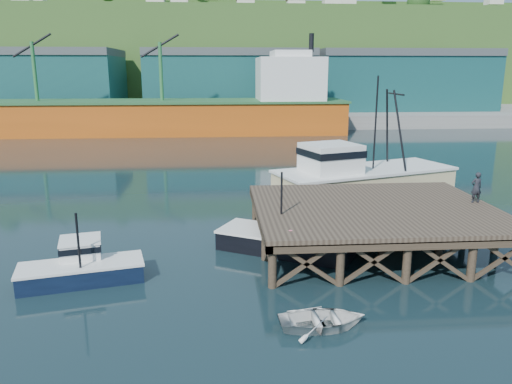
{
  "coord_description": "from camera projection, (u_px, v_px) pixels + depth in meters",
  "views": [
    {
      "loc": [
        -2.37,
        -23.82,
        8.83
      ],
      "look_at": [
        -0.36,
        2.0,
        2.46
      ],
      "focal_mm": 35.0,
      "sensor_mm": 36.0,
      "label": 1
    }
  ],
  "objects": [
    {
      "name": "cargo_ship",
      "position": [
        174.0,
        110.0,
        70.39
      ],
      "size": [
        55.5,
        10.0,
        13.75
      ],
      "color": "#C95512",
      "rests_on": "ground"
    },
    {
      "name": "warehouse_right",
      "position": [
        398.0,
        83.0,
        88.98
      ],
      "size": [
        30.0,
        16.0,
        9.0
      ],
      "primitive_type": "cube",
      "color": "#174E4D",
      "rests_on": "far_quay"
    },
    {
      "name": "trawler",
      "position": [
        361.0,
        175.0,
        34.56
      ],
      "size": [
        13.39,
        8.36,
        8.44
      ],
      "rotation": [
        0.0,
        0.0,
        0.33
      ],
      "color": "beige",
      "rests_on": "ground"
    },
    {
      "name": "far_quay",
      "position": [
        230.0,
        113.0,
        92.88
      ],
      "size": [
        160.0,
        40.0,
        2.0
      ],
      "primitive_type": "cube",
      "color": "gray",
      "rests_on": "ground"
    },
    {
      "name": "dinghy",
      "position": [
        322.0,
        319.0,
        17.46
      ],
      "size": [
        3.2,
        2.37,
        0.64
      ],
      "primitive_type": "imported",
      "rotation": [
        0.0,
        0.0,
        1.62
      ],
      "color": "silver",
      "rests_on": "ground"
    },
    {
      "name": "warehouse_mid",
      "position": [
        230.0,
        83.0,
        86.72
      ],
      "size": [
        28.0,
        16.0,
        9.0
      ],
      "primitive_type": "cube",
      "color": "#174E4D",
      "rests_on": "far_quay"
    },
    {
      "name": "wharf",
      "position": [
        375.0,
        210.0,
        25.12
      ],
      "size": [
        12.0,
        10.0,
        2.62
      ],
      "color": "brown",
      "rests_on": "ground"
    },
    {
      "name": "boat_navy",
      "position": [
        81.0,
        266.0,
        21.37
      ],
      "size": [
        5.42,
        3.41,
        3.21
      ],
      "rotation": [
        0.0,
        0.0,
        0.23
      ],
      "color": "black",
      "rests_on": "ground"
    },
    {
      "name": "warehouse_left",
      "position": [
        23.0,
        84.0,
        84.08
      ],
      "size": [
        32.0,
        16.0,
        9.0
      ],
      "primitive_type": "cube",
      "color": "#174E4D",
      "rests_on": "far_quay"
    },
    {
      "name": "hillside",
      "position": [
        226.0,
        60.0,
        119.53
      ],
      "size": [
        220.0,
        50.0,
        22.0
      ],
      "primitive_type": "cube",
      "color": "#2D511E",
      "rests_on": "ground"
    },
    {
      "name": "boat_black",
      "position": [
        288.0,
        235.0,
        24.94
      ],
      "size": [
        7.12,
        6.08,
        4.17
      ],
      "rotation": [
        0.0,
        0.0,
        -0.5
      ],
      "color": "black",
      "rests_on": "ground"
    },
    {
      "name": "dockworker",
      "position": [
        476.0,
        187.0,
        25.67
      ],
      "size": [
        0.62,
        0.43,
        1.61
      ],
      "primitive_type": "imported",
      "rotation": [
        0.0,
        0.0,
        3.23
      ],
      "color": "black",
      "rests_on": "wharf"
    },
    {
      "name": "ground",
      "position": [
        266.0,
        248.0,
        25.35
      ],
      "size": [
        300.0,
        300.0,
        0.0
      ],
      "primitive_type": "plane",
      "color": "black",
      "rests_on": "ground"
    }
  ]
}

